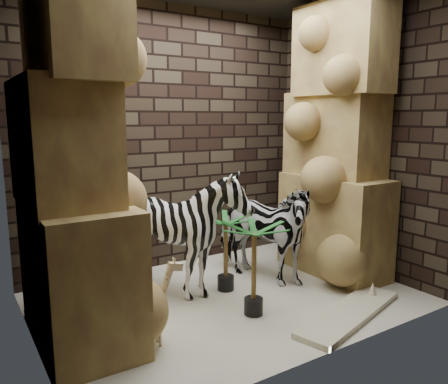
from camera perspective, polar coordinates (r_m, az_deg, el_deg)
floor at (r=4.39m, az=0.56°, el=-13.71°), size 3.50×3.50×0.00m
wall_back at (r=5.12m, az=-7.14°, el=6.90°), size 3.50×0.00×3.50m
wall_front at (r=3.07m, az=13.53°, el=4.90°), size 3.50×0.00×3.50m
wall_left at (r=3.41m, az=-24.95°, el=4.72°), size 0.00×3.00×3.00m
wall_right at (r=5.20m, az=17.06°, el=6.59°), size 0.00×3.00×3.00m
rock_pillar_left at (r=3.47m, az=-19.21°, el=5.15°), size 0.68×1.30×3.00m
rock_pillar_right at (r=4.95m, az=14.56°, el=6.57°), size 0.58×1.25×3.00m
zebra_right at (r=4.65m, az=4.81°, el=-4.02°), size 0.90×1.21×1.28m
zebra_left at (r=4.28m, az=-5.34°, el=-6.15°), size 1.28×1.46×1.15m
giraffe_toy at (r=3.46m, az=-10.07°, el=-14.21°), size 0.37×0.15×0.70m
palm_front at (r=4.45m, az=0.23°, el=-7.89°), size 0.36×0.36×0.79m
palm_back at (r=3.92m, az=3.92°, el=-10.02°), size 0.36×0.36×0.84m
surfboard at (r=4.18m, az=16.09°, el=-14.98°), size 1.42×0.70×0.05m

